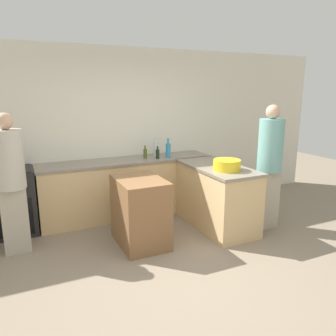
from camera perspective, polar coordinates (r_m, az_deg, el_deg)
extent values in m
plane|color=gray|center=(3.85, 3.26, -18.22)|extent=(14.00, 14.00, 0.00)
cube|color=silver|center=(5.54, -8.28, 6.31)|extent=(8.00, 0.06, 2.70)
cube|color=#D6B27A|center=(5.41, -6.96, -3.58)|extent=(2.78, 0.60, 0.90)
cube|color=gray|center=(5.30, -7.10, 1.26)|extent=(2.81, 0.63, 0.04)
cube|color=#D6B27A|center=(4.99, 8.38, -5.09)|extent=(0.66, 1.39, 0.90)
cube|color=gray|center=(4.87, 8.56, 0.14)|extent=(0.69, 1.42, 0.04)
cube|color=black|center=(5.18, -26.20, -5.43)|extent=(0.75, 0.60, 0.94)
cube|color=black|center=(4.94, -26.08, -8.04)|extent=(0.63, 0.01, 0.52)
cube|color=black|center=(5.06, -26.75, -0.34)|extent=(0.69, 0.55, 0.01)
cube|color=brown|center=(4.39, -4.89, -7.56)|extent=(0.58, 0.83, 0.90)
cylinder|color=yellow|center=(4.61, 10.22, 0.53)|extent=(0.38, 0.38, 0.15)
cylinder|color=#338CBF|center=(5.43, 0.03, 3.09)|extent=(0.08, 0.08, 0.23)
cylinder|color=#338CBF|center=(5.40, 0.03, 4.72)|extent=(0.04, 0.04, 0.09)
cylinder|color=#475B1E|center=(5.36, -4.00, 2.50)|extent=(0.06, 0.06, 0.15)
cylinder|color=#475B1E|center=(5.34, -4.01, 3.60)|extent=(0.03, 0.03, 0.06)
cylinder|color=black|center=(5.33, -1.82, 2.44)|extent=(0.06, 0.06, 0.14)
cylinder|color=black|center=(5.31, -1.83, 3.50)|extent=(0.03, 0.03, 0.06)
cylinder|color=silver|center=(5.48, -2.16, 3.18)|extent=(0.08, 0.08, 0.23)
cylinder|color=silver|center=(5.46, -2.18, 4.81)|extent=(0.04, 0.04, 0.09)
cube|color=#ADA38E|center=(4.58, -25.00, -8.28)|extent=(0.31, 0.19, 0.85)
cylinder|color=#B7B2A3|center=(4.37, -26.00, 1.34)|extent=(0.34, 0.34, 0.72)
sphere|color=tan|center=(4.31, -26.62, 7.32)|extent=(0.20, 0.20, 0.20)
cube|color=#ADA38E|center=(5.11, 16.81, -5.23)|extent=(0.32, 0.19, 0.88)
cylinder|color=#6BA39E|center=(4.92, 17.44, 3.79)|extent=(0.35, 0.35, 0.75)
sphere|color=tan|center=(4.87, 17.83, 9.30)|extent=(0.20, 0.20, 0.20)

